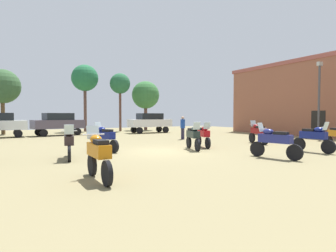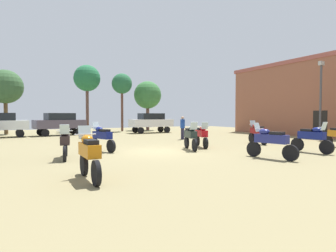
{
  "view_description": "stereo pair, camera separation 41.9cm",
  "coord_description": "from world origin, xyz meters",
  "px_view_note": "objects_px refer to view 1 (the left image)",
  "views": [
    {
      "loc": [
        -6.67,
        -12.32,
        1.83
      ],
      "look_at": [
        3.9,
        6.28,
        1.0
      ],
      "focal_mm": 29.8,
      "sensor_mm": 36.0,
      "label": 1
    },
    {
      "loc": [
        -6.3,
        -12.53,
        1.83
      ],
      "look_at": [
        3.9,
        6.28,
        1.0
      ],
      "focal_mm": 29.8,
      "sensor_mm": 36.0,
      "label": 2
    }
  ],
  "objects_px": {
    "motorcycle_1": "(193,136)",
    "motorcycle_7": "(274,141)",
    "motorcycle_9": "(314,137)",
    "motorcycle_5": "(203,135)",
    "motorcycle_10": "(105,137)",
    "motorcycle_11": "(258,132)",
    "person_2": "(183,126)",
    "car_1": "(58,122)",
    "motorcycle_2": "(69,142)",
    "car_4": "(150,121)",
    "motorcycle_6": "(98,154)",
    "tree_2": "(2,87)",
    "tree_4": "(85,79)",
    "lamp_post": "(319,95)",
    "tree_3": "(146,95)",
    "tree_1": "(120,84)"
  },
  "relations": [
    {
      "from": "motorcycle_11",
      "to": "car_1",
      "type": "bearing_deg",
      "value": 142.61
    },
    {
      "from": "motorcycle_7",
      "to": "motorcycle_10",
      "type": "xyz_separation_m",
      "value": [
        -5.52,
        5.73,
        -0.01
      ]
    },
    {
      "from": "motorcycle_5",
      "to": "motorcycle_1",
      "type": "bearing_deg",
      "value": 47.34
    },
    {
      "from": "person_2",
      "to": "lamp_post",
      "type": "distance_m",
      "value": 10.73
    },
    {
      "from": "motorcycle_6",
      "to": "motorcycle_11",
      "type": "bearing_deg",
      "value": 22.9
    },
    {
      "from": "motorcycle_5",
      "to": "motorcycle_6",
      "type": "xyz_separation_m",
      "value": [
        -7.4,
        -5.08,
        0.03
      ]
    },
    {
      "from": "motorcycle_5",
      "to": "tree_4",
      "type": "distance_m",
      "value": 19.48
    },
    {
      "from": "motorcycle_6",
      "to": "tree_2",
      "type": "relative_size",
      "value": 0.35
    },
    {
      "from": "motorcycle_10",
      "to": "car_1",
      "type": "height_order",
      "value": "car_1"
    },
    {
      "from": "motorcycle_2",
      "to": "person_2",
      "type": "xyz_separation_m",
      "value": [
        9.12,
        5.56,
        0.3
      ]
    },
    {
      "from": "motorcycle_7",
      "to": "motorcycle_9",
      "type": "height_order",
      "value": "motorcycle_9"
    },
    {
      "from": "motorcycle_9",
      "to": "tree_4",
      "type": "height_order",
      "value": "tree_4"
    },
    {
      "from": "motorcycle_2",
      "to": "motorcycle_5",
      "type": "height_order",
      "value": "motorcycle_2"
    },
    {
      "from": "motorcycle_1",
      "to": "motorcycle_7",
      "type": "distance_m",
      "value": 4.31
    },
    {
      "from": "motorcycle_11",
      "to": "tree_4",
      "type": "relative_size",
      "value": 0.29
    },
    {
      "from": "motorcycle_1",
      "to": "motorcycle_11",
      "type": "xyz_separation_m",
      "value": [
        5.4,
        0.55,
        0.0
      ]
    },
    {
      "from": "motorcycle_2",
      "to": "motorcycle_9",
      "type": "height_order",
      "value": "motorcycle_9"
    },
    {
      "from": "motorcycle_2",
      "to": "tree_4",
      "type": "xyz_separation_m",
      "value": [
        5.15,
        19.37,
        5.13
      ]
    },
    {
      "from": "motorcycle_11",
      "to": "lamp_post",
      "type": "xyz_separation_m",
      "value": [
        6.87,
        0.3,
        2.6
      ]
    },
    {
      "from": "motorcycle_10",
      "to": "tree_4",
      "type": "relative_size",
      "value": 0.29
    },
    {
      "from": "motorcycle_1",
      "to": "motorcycle_5",
      "type": "height_order",
      "value": "motorcycle_1"
    },
    {
      "from": "motorcycle_6",
      "to": "motorcycle_7",
      "type": "height_order",
      "value": "motorcycle_6"
    },
    {
      "from": "motorcycle_10",
      "to": "car_4",
      "type": "xyz_separation_m",
      "value": [
        8.34,
        12.07,
        0.45
      ]
    },
    {
      "from": "tree_4",
      "to": "lamp_post",
      "type": "distance_m",
      "value": 22.94
    },
    {
      "from": "motorcycle_7",
      "to": "tree_3",
      "type": "xyz_separation_m",
      "value": [
        4.67,
        22.76,
        3.48
      ]
    },
    {
      "from": "person_2",
      "to": "tree_4",
      "type": "distance_m",
      "value": 15.16
    },
    {
      "from": "motorcycle_7",
      "to": "person_2",
      "type": "distance_m",
      "value": 9.79
    },
    {
      "from": "motorcycle_6",
      "to": "tree_3",
      "type": "distance_m",
      "value": 26.28
    },
    {
      "from": "motorcycle_2",
      "to": "motorcycle_5",
      "type": "xyz_separation_m",
      "value": [
        7.41,
        0.71,
        -0.0
      ]
    },
    {
      "from": "motorcycle_11",
      "to": "car_4",
      "type": "distance_m",
      "value": 13.2
    },
    {
      "from": "motorcycle_7",
      "to": "motorcycle_10",
      "type": "height_order",
      "value": "motorcycle_7"
    },
    {
      "from": "motorcycle_2",
      "to": "lamp_post",
      "type": "distance_m",
      "value": 18.7
    },
    {
      "from": "motorcycle_2",
      "to": "car_4",
      "type": "bearing_deg",
      "value": -117.06
    },
    {
      "from": "lamp_post",
      "to": "tree_4",
      "type": "bearing_deg",
      "value": 125.83
    },
    {
      "from": "motorcycle_7",
      "to": "tree_1",
      "type": "height_order",
      "value": "tree_1"
    },
    {
      "from": "tree_1",
      "to": "lamp_post",
      "type": "distance_m",
      "value": 19.74
    },
    {
      "from": "motorcycle_1",
      "to": "tree_4",
      "type": "height_order",
      "value": "tree_4"
    },
    {
      "from": "motorcycle_11",
      "to": "lamp_post",
      "type": "relative_size",
      "value": 0.36
    },
    {
      "from": "motorcycle_2",
      "to": "car_4",
      "type": "height_order",
      "value": "car_4"
    },
    {
      "from": "motorcycle_6",
      "to": "tree_2",
      "type": "height_order",
      "value": "tree_2"
    },
    {
      "from": "car_4",
      "to": "tree_4",
      "type": "distance_m",
      "value": 8.99
    },
    {
      "from": "motorcycle_9",
      "to": "person_2",
      "type": "xyz_separation_m",
      "value": [
        -1.61,
        9.31,
        0.28
      ]
    },
    {
      "from": "person_2",
      "to": "tree_4",
      "type": "height_order",
      "value": "tree_4"
    },
    {
      "from": "motorcycle_11",
      "to": "person_2",
      "type": "bearing_deg",
      "value": 133.56
    },
    {
      "from": "car_1",
      "to": "tree_2",
      "type": "relative_size",
      "value": 0.75
    },
    {
      "from": "car_4",
      "to": "tree_4",
      "type": "relative_size",
      "value": 0.59
    },
    {
      "from": "motorcycle_1",
      "to": "motorcycle_6",
      "type": "height_order",
      "value": "motorcycle_6"
    },
    {
      "from": "motorcycle_11",
      "to": "motorcycle_7",
      "type": "bearing_deg",
      "value": -114.54
    },
    {
      "from": "motorcycle_2",
      "to": "motorcycle_5",
      "type": "relative_size",
      "value": 1.05
    },
    {
      "from": "car_1",
      "to": "car_4",
      "type": "distance_m",
      "value": 8.73
    }
  ]
}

